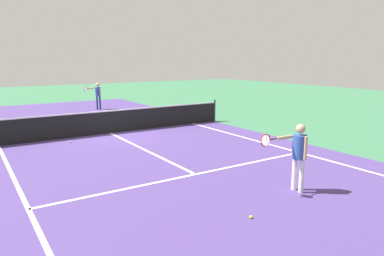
{
  "coord_description": "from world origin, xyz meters",
  "views": [
    {
      "loc": [
        -5.01,
        -13.92,
        3.02
      ],
      "look_at": [
        0.66,
        -5.22,
        1.0
      ],
      "focal_mm": 33.14,
      "sensor_mm": 36.0,
      "label": 1
    }
  ],
  "objects_px": {
    "player_far": "(98,93)",
    "tennis_ball_near_net": "(70,142)",
    "player_near": "(298,150)",
    "tennis_ball_by_baseline": "(251,217)",
    "net": "(110,122)"
  },
  "relations": [
    {
      "from": "tennis_ball_near_net",
      "to": "player_near",
      "type": "bearing_deg",
      "value": -68.13
    },
    {
      "from": "net",
      "to": "tennis_ball_near_net",
      "type": "bearing_deg",
      "value": -155.22
    },
    {
      "from": "player_near",
      "to": "tennis_ball_by_baseline",
      "type": "bearing_deg",
      "value": -164.62
    },
    {
      "from": "tennis_ball_by_baseline",
      "to": "tennis_ball_near_net",
      "type": "relative_size",
      "value": 1.0
    },
    {
      "from": "player_near",
      "to": "tennis_ball_by_baseline",
      "type": "distance_m",
      "value": 2.16
    },
    {
      "from": "tennis_ball_near_net",
      "to": "net",
      "type": "bearing_deg",
      "value": 24.78
    },
    {
      "from": "player_far",
      "to": "net",
      "type": "bearing_deg",
      "value": -104.93
    },
    {
      "from": "net",
      "to": "tennis_ball_by_baseline",
      "type": "bearing_deg",
      "value": -93.62
    },
    {
      "from": "player_near",
      "to": "player_far",
      "type": "distance_m",
      "value": 15.91
    },
    {
      "from": "player_near",
      "to": "tennis_ball_near_net",
      "type": "height_order",
      "value": "player_near"
    },
    {
      "from": "net",
      "to": "tennis_ball_near_net",
      "type": "xyz_separation_m",
      "value": [
        -1.86,
        -0.86,
        -0.46
      ]
    },
    {
      "from": "tennis_ball_by_baseline",
      "to": "tennis_ball_near_net",
      "type": "bearing_deg",
      "value": 98.67
    },
    {
      "from": "player_near",
      "to": "net",
      "type": "bearing_deg",
      "value": 98.43
    },
    {
      "from": "player_far",
      "to": "tennis_ball_by_baseline",
      "type": "xyz_separation_m",
      "value": [
        -2.5,
        -16.42,
        -0.98
      ]
    },
    {
      "from": "player_far",
      "to": "tennis_ball_near_net",
      "type": "height_order",
      "value": "player_far"
    }
  ]
}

